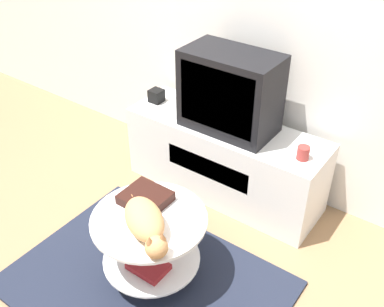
% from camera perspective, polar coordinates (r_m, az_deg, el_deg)
% --- Properties ---
extents(ground_plane, '(12.00, 12.00, 0.00)m').
position_cam_1_polar(ground_plane, '(2.67, -5.84, -16.32)').
color(ground_plane, '#93704C').
extents(wall_back, '(8.00, 0.05, 2.60)m').
position_cam_1_polar(wall_back, '(2.87, 10.53, 18.57)').
color(wall_back, silver).
rests_on(wall_back, ground_plane).
extents(rug, '(1.48, 1.09, 0.02)m').
position_cam_1_polar(rug, '(2.66, -5.86, -16.18)').
color(rug, '#1E2333').
rests_on(rug, ground_plane).
extents(tv_stand, '(1.38, 0.44, 0.54)m').
position_cam_1_polar(tv_stand, '(3.11, 4.15, -0.71)').
color(tv_stand, silver).
rests_on(tv_stand, ground_plane).
extents(tv, '(0.60, 0.34, 0.51)m').
position_cam_1_polar(tv, '(2.83, 4.88, 7.80)').
color(tv, black).
rests_on(tv, tv_stand).
extents(speaker, '(0.09, 0.09, 0.09)m').
position_cam_1_polar(speaker, '(3.24, -4.54, 7.32)').
color(speaker, black).
rests_on(speaker, tv_stand).
extents(mug, '(0.07, 0.07, 0.08)m').
position_cam_1_polar(mug, '(2.70, 13.94, 0.06)').
color(mug, '#99332D').
rests_on(mug, tv_stand).
extents(coffee_table, '(0.62, 0.62, 0.43)m').
position_cam_1_polar(coffee_table, '(2.49, -5.34, -10.91)').
color(coffee_table, '#B2B2B7').
rests_on(coffee_table, rug).
extents(dvd_box, '(0.24, 0.22, 0.06)m').
position_cam_1_polar(dvd_box, '(2.46, -5.92, -5.62)').
color(dvd_box, black).
rests_on(dvd_box, coffee_table).
extents(cat, '(0.48, 0.34, 0.14)m').
position_cam_1_polar(cat, '(2.26, -5.95, -8.68)').
color(cat, tan).
rests_on(cat, coffee_table).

